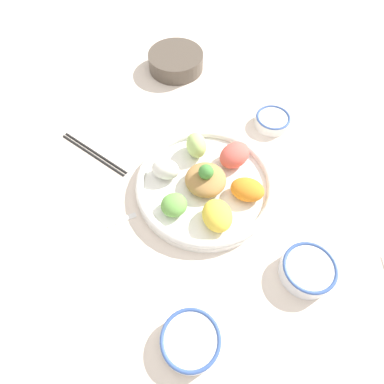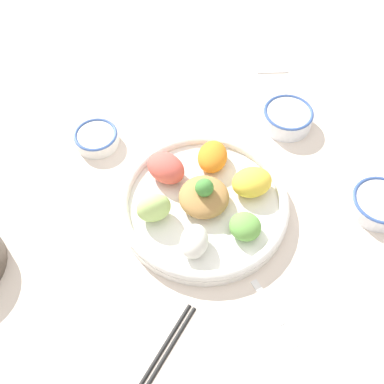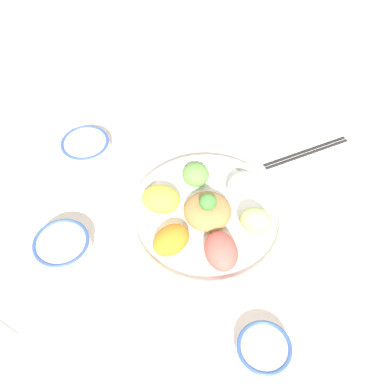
{
  "view_description": "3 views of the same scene",
  "coord_description": "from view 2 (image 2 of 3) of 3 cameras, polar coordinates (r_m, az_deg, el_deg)",
  "views": [
    {
      "loc": [
        -0.45,
        0.06,
        0.67
      ],
      "look_at": [
        -0.07,
        0.03,
        0.06
      ],
      "focal_mm": 30.0,
      "sensor_mm": 36.0,
      "label": 1
    },
    {
      "loc": [
        0.08,
        0.45,
        0.76
      ],
      "look_at": [
        -0.01,
        -0.02,
        0.05
      ],
      "focal_mm": 42.0,
      "sensor_mm": 36.0,
      "label": 2
    },
    {
      "loc": [
        0.15,
        -0.51,
        0.79
      ],
      "look_at": [
        -0.07,
        -0.0,
        0.07
      ],
      "focal_mm": 42.0,
      "sensor_mm": 36.0,
      "label": 3
    }
  ],
  "objects": [
    {
      "name": "chopsticks_pair_near",
      "position": [
        0.78,
        -4.51,
        -20.94
      ],
      "size": [
        0.16,
        0.18,
        0.01
      ],
      "rotation": [
        0.0,
        0.0,
        3.98
      ],
      "color": "black",
      "rests_on": "ground_plane"
    },
    {
      "name": "serving_spoon_extra",
      "position": [
        1.17,
        8.42,
        14.94
      ],
      "size": [
        0.12,
        0.04,
        0.01
      ],
      "rotation": [
        0.0,
        0.0,
        2.99
      ],
      "color": "white",
      "rests_on": "ground_plane"
    },
    {
      "name": "sauce_bowl_dark",
      "position": [
        1.01,
        -12.05,
        6.75
      ],
      "size": [
        0.1,
        0.1,
        0.03
      ],
      "color": "white",
      "rests_on": "ground_plane"
    },
    {
      "name": "rice_bowl_blue",
      "position": [
        0.96,
        22.72,
        -1.33
      ],
      "size": [
        0.11,
        0.11,
        0.04
      ],
      "color": "white",
      "rests_on": "ground_plane"
    },
    {
      "name": "sauce_bowl_red",
      "position": [
        1.04,
        12.03,
        9.28
      ],
      "size": [
        0.11,
        0.11,
        0.04
      ],
      "color": "white",
      "rests_on": "ground_plane"
    },
    {
      "name": "ground_plane",
      "position": [
        0.89,
        -0.41,
        -3.0
      ],
      "size": [
        2.4,
        2.4,
        0.0
      ],
      "primitive_type": "plane",
      "color": "silver"
    },
    {
      "name": "salad_platter",
      "position": [
        0.88,
        1.46,
        -1.05
      ],
      "size": [
        0.34,
        0.34,
        0.09
      ],
      "color": "white",
      "rests_on": "ground_plane"
    },
    {
      "name": "serving_spoon_main",
      "position": [
        0.81,
        11.2,
        -15.92
      ],
      "size": [
        0.06,
        0.14,
        0.01
      ],
      "rotation": [
        0.0,
        0.0,
        5.0
      ],
      "color": "white",
      "rests_on": "ground_plane"
    }
  ]
}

